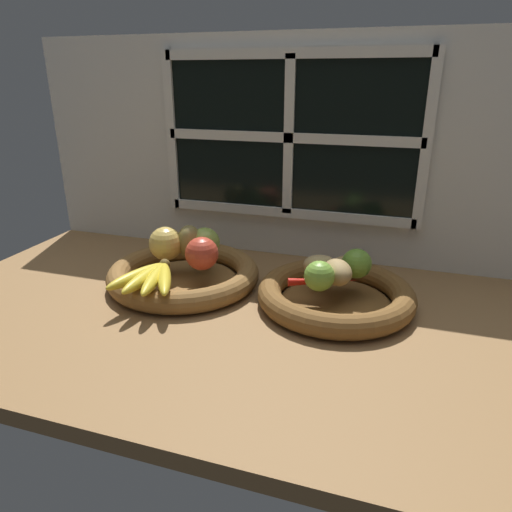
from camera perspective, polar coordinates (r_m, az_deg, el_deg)
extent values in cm
cube|color=olive|center=(101.54, -0.21, -6.07)|extent=(140.00, 90.00, 3.00)
cube|color=silver|center=(120.47, 4.31, 12.76)|extent=(140.00, 3.00, 55.00)
cube|color=black|center=(118.19, 4.13, 14.31)|extent=(64.00, 0.80, 38.00)
cube|color=white|center=(117.61, 4.06, 14.28)|extent=(2.40, 1.20, 38.00)
cube|color=white|center=(117.61, 4.06, 14.28)|extent=(64.00, 1.20, 2.40)
cube|color=white|center=(129.04, -10.33, 14.61)|extent=(2.40, 1.20, 40.40)
cube|color=white|center=(114.28, 20.23, 12.88)|extent=(2.40, 1.20, 40.40)
cube|color=white|center=(116.90, 4.32, 23.57)|extent=(64.00, 1.20, 2.40)
cube|color=white|center=(121.33, 3.83, 5.34)|extent=(64.00, 1.20, 2.40)
cylinder|color=brown|center=(109.24, -8.79, -3.12)|extent=(24.37, 24.37, 1.00)
torus|color=brown|center=(108.46, -8.84, -2.17)|extent=(34.67, 34.67, 4.96)
cylinder|color=brown|center=(99.68, 9.67, -5.65)|extent=(22.78, 22.78, 1.00)
torus|color=brown|center=(98.81, 9.74, -4.63)|extent=(32.74, 32.74, 4.96)
sphere|color=#CC422D|center=(102.69, -6.66, 0.30)|extent=(7.38, 7.38, 7.38)
sphere|color=#DBB756|center=(109.53, -11.01, 1.51)|extent=(7.81, 7.81, 7.81)
sphere|color=#99B74C|center=(109.61, -6.32, 1.63)|extent=(7.22, 7.22, 7.22)
ellipsoid|color=olive|center=(109.25, -8.17, 1.71)|extent=(6.34, 6.39, 8.08)
ellipsoid|color=yellow|center=(99.61, -14.39, -2.38)|extent=(7.34, 15.85, 2.70)
ellipsoid|color=yellow|center=(98.30, -13.48, -2.62)|extent=(3.36, 15.87, 2.70)
ellipsoid|color=yellow|center=(97.44, -12.37, -2.74)|extent=(6.11, 15.97, 2.70)
ellipsoid|color=yellow|center=(97.09, -11.16, -2.73)|extent=(9.77, 15.19, 2.70)
sphere|color=brown|center=(104.37, -11.13, -1.00)|extent=(2.43, 2.43, 2.43)
ellipsoid|color=tan|center=(100.30, 7.89, -1.15)|extent=(7.90, 5.65, 4.56)
ellipsoid|color=#A38451|center=(96.75, 9.92, -1.93)|extent=(8.85, 10.07, 5.16)
ellipsoid|color=#A38451|center=(101.25, 11.59, -1.24)|extent=(9.33, 7.28, 4.35)
sphere|color=#7AAD3D|center=(92.96, 7.76, -2.45)|extent=(6.15, 6.15, 6.15)
sphere|color=#6B9E33|center=(100.24, 12.24, -0.91)|extent=(6.33, 6.33, 6.33)
cone|color=red|center=(96.27, 8.24, -3.07)|extent=(14.15, 6.90, 1.69)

